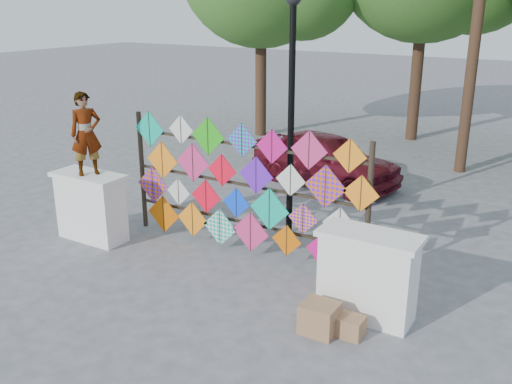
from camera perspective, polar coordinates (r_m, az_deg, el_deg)
ground at (r=9.73m, az=-3.88°, el=-7.51°), size 80.00×80.00×0.00m
parapet_left at (r=11.01m, az=-16.17°, el=-1.37°), size 1.40×0.65×1.28m
parapet_right at (r=8.16m, az=11.09°, el=-8.14°), size 1.40×0.65×1.28m
kite_rack at (r=9.82m, az=-1.49°, el=0.36°), size 4.91×0.24×2.38m
vendor_woman at (r=10.60m, az=-16.64°, el=5.59°), size 0.59×0.65×1.49m
sedan at (r=13.95m, az=6.96°, el=3.38°), size 3.98×2.18×1.28m
lamppost at (r=10.41m, az=3.57°, el=9.83°), size 0.28×0.28×4.46m
cardboard_box_near at (r=7.91m, az=6.38°, el=-12.41°), size 0.48×0.43×0.43m
cardboard_box_far at (r=7.92m, az=9.49°, el=-13.13°), size 0.33×0.31×0.28m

